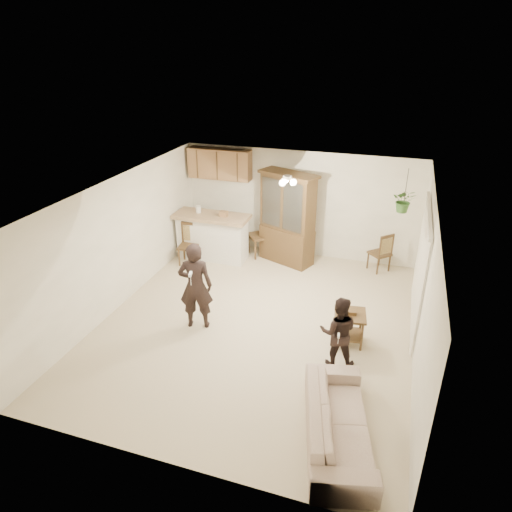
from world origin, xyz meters
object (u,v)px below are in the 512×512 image
(child, at_px, (338,329))
(chair_hutch_left, at_px, (260,243))
(adult, at_px, (195,282))
(chair_hutch_right, at_px, (379,259))
(china_hutch, at_px, (287,219))
(chair_bar, at_px, (189,253))
(sofa, at_px, (339,418))
(side_table, at_px, (349,327))

(child, relative_size, chair_hutch_left, 1.20)
(adult, xyz_separation_m, chair_hutch_right, (2.96, 3.30, -0.64))
(china_hutch, distance_m, chair_bar, 2.41)
(sofa, relative_size, china_hutch, 0.88)
(child, bearing_deg, chair_hutch_right, -104.13)
(china_hutch, bearing_deg, side_table, -34.81)
(chair_hutch_left, bearing_deg, adult, -44.10)
(china_hutch, height_order, chair_hutch_right, china_hutch)
(child, relative_size, chair_bar, 1.41)
(chair_hutch_left, relative_size, chair_hutch_right, 1.23)
(child, xyz_separation_m, china_hutch, (-1.71, 3.42, 0.37))
(adult, distance_m, china_hutch, 3.23)
(chair_bar, bearing_deg, sofa, -53.18)
(china_hutch, relative_size, side_table, 3.33)
(sofa, bearing_deg, child, -4.10)
(chair_hutch_right, bearing_deg, chair_hutch_left, -43.49)
(sofa, height_order, chair_hutch_right, chair_hutch_right)
(sofa, bearing_deg, chair_hutch_left, 13.95)
(chair_bar, height_order, chair_hutch_right, chair_bar)
(china_hutch, distance_m, side_table, 3.40)
(adult, relative_size, chair_bar, 1.88)
(chair_bar, distance_m, chair_hutch_right, 4.34)
(side_table, bearing_deg, chair_hutch_left, 130.98)
(china_hutch, bearing_deg, chair_bar, -136.77)
(sofa, xyz_separation_m, chair_hutch_right, (0.13, 5.14, -0.11))
(sofa, relative_size, side_table, 2.94)
(child, distance_m, china_hutch, 3.85)
(chair_bar, relative_size, chair_hutch_right, 1.05)
(sofa, xyz_separation_m, chair_bar, (-4.10, 4.12, -0.10))
(adult, bearing_deg, child, 157.15)
(china_hutch, bearing_deg, chair_hutch_right, 27.08)
(sofa, height_order, adult, adult)
(chair_bar, bearing_deg, adult, -68.98)
(child, distance_m, chair_bar, 4.65)
(side_table, bearing_deg, chair_bar, 153.80)
(child, xyz_separation_m, chair_hutch_left, (-2.41, 3.55, -0.36))
(chair_hutch_left, xyz_separation_m, chair_hutch_right, (2.79, 0.07, -0.06))
(adult, height_order, china_hutch, china_hutch)
(chair_hutch_left, distance_m, chair_hutch_right, 2.80)
(chair_hutch_right, bearing_deg, sofa, 43.75)
(china_hutch, height_order, chair_hutch_left, china_hutch)
(side_table, relative_size, chair_hutch_right, 0.69)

